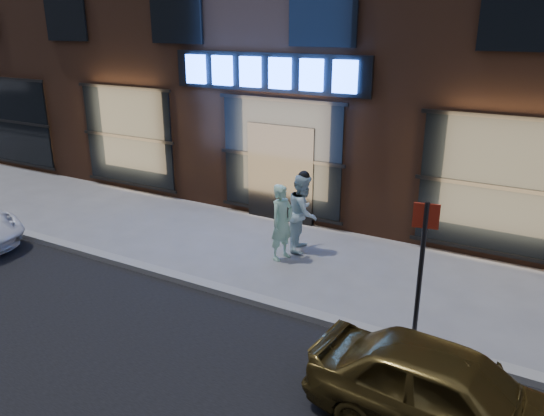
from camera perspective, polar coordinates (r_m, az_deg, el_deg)
The scene contains 7 objects.
ground at distance 10.41m, azimuth -9.60°, elevation -7.84°, with size 90.00×90.00×0.00m, color slate.
curb at distance 10.39m, azimuth -9.62°, elevation -7.54°, with size 60.00×0.25×0.12m, color gray.
storefront_building at distance 16.24m, azimuth 8.33°, elevation 20.71°, with size 30.20×8.28×10.30m.
man_bowtie at distance 10.94m, azimuth 1.07°, elevation -1.56°, with size 0.59×0.39×1.61m, color #A5DAC3.
man_cap at distance 11.40m, azimuth 3.37°, elevation -0.48°, with size 0.83×0.64×1.70m, color white.
gold_sedan at distance 6.91m, azimuth 18.44°, elevation -18.50°, with size 1.37×3.40×1.16m, color brown.
sign_post at distance 8.08m, azimuth 15.77°, elevation -5.58°, with size 0.37×0.10×2.32m.
Camera 1 is at (5.98, -7.11, 4.71)m, focal length 35.00 mm.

